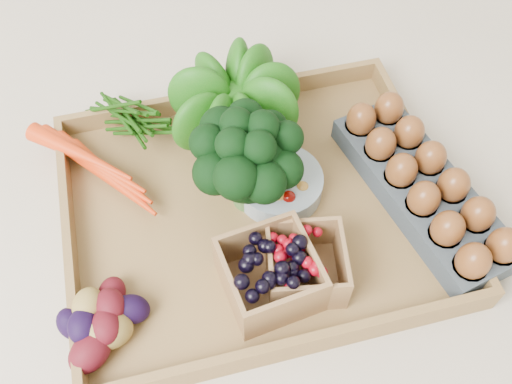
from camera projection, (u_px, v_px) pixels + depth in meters
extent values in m
plane|color=beige|center=(256.00, 214.00, 0.86)|extent=(4.00, 4.00, 0.00)
cube|color=olive|center=(256.00, 212.00, 0.85)|extent=(0.55, 0.45, 0.01)
sphere|color=#0E500C|center=(236.00, 97.00, 0.87)|extent=(0.15, 0.15, 0.15)
cylinder|color=#8C9EA5|center=(279.00, 184.00, 0.85)|extent=(0.13, 0.13, 0.03)
cube|color=#3B444B|center=(422.00, 191.00, 0.84)|extent=(0.18, 0.34, 0.04)
cube|color=black|center=(270.00, 275.00, 0.74)|extent=(0.13, 0.13, 0.08)
cube|color=maroon|center=(306.00, 264.00, 0.76)|extent=(0.12, 0.12, 0.07)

